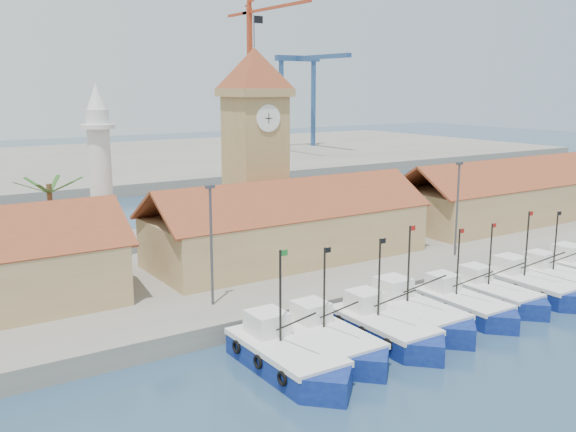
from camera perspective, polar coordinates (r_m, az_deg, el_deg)
ground at (r=46.96m, az=13.78°, el=-10.76°), size 400.00×400.00×0.00m
quay at (r=64.49m, az=-1.94°, el=-3.60°), size 140.00×32.00×1.50m
terminal at (r=143.88m, az=-20.12°, el=4.17°), size 240.00×80.00×2.00m
boat_0 at (r=40.83m, az=0.08°, el=-12.62°), size 3.89×10.66×8.07m
boat_1 at (r=43.43m, az=3.92°, el=-11.20°), size 3.63×9.94×7.52m
boat_2 at (r=45.91m, az=8.75°, el=-10.02°), size 3.67×10.04×7.60m
boat_3 at (r=48.96m, az=11.30°, el=-8.69°), size 3.81×10.43×7.89m
boat_4 at (r=51.97m, az=15.40°, el=-7.78°), size 3.45×9.44×7.14m
boat_5 at (r=55.32m, az=18.03°, el=-6.77°), size 3.37×9.25×7.00m
boat_6 at (r=58.33m, az=20.95°, el=-5.97°), size 3.68×10.07×7.62m
boat_7 at (r=61.61m, az=23.12°, el=-5.27°), size 3.45×9.45×7.15m
hall_center at (r=60.42m, az=0.02°, el=-1.46°), size 27.04×10.13×7.61m
hall_right at (r=82.12m, az=19.03°, el=1.36°), size 31.20×10.13×7.61m
clock_tower at (r=64.23m, az=-2.94°, el=6.50°), size 5.80×5.80×22.70m
minaret at (r=60.30m, az=-16.32°, el=3.60°), size 3.00×3.00×16.30m
palm_tree at (r=57.69m, az=-20.28°, el=-0.50°), size 5.60×5.03×8.39m
lamp_posts at (r=53.84m, az=5.14°, el=-0.40°), size 80.70×0.25×9.03m
crane_red_right at (r=153.58m, az=-3.08°, el=14.07°), size 1.00×34.62×40.33m
gantry at (r=165.43m, az=1.53°, el=12.33°), size 13.00×22.00×23.20m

